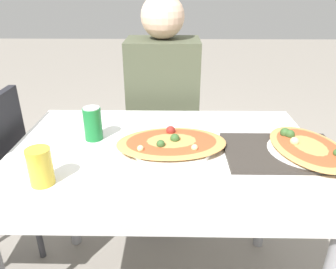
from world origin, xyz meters
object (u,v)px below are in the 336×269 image
(soda_can, at_px, (93,124))
(pizza_second, at_px, (308,148))
(person_seated, at_px, (163,98))
(drink_glass, at_px, (40,167))
(chair_far_seated, at_px, (164,126))
(pizza_main, at_px, (171,144))
(dining_table, at_px, (165,171))

(soda_can, distance_m, pizza_second, 0.77)
(person_seated, relative_size, pizza_second, 3.18)
(drink_glass, bearing_deg, pizza_second, 13.08)
(chair_far_seated, distance_m, drink_glass, 1.02)
(pizza_main, bearing_deg, person_seated, 94.60)
(chair_far_seated, bearing_deg, person_seated, 90.00)
(pizza_second, bearing_deg, person_seated, 130.01)
(dining_table, xyz_separation_m, pizza_second, (0.49, -0.01, 0.10))
(dining_table, distance_m, chair_far_seated, 0.73)
(person_seated, bearing_deg, chair_far_seated, -90.00)
(chair_far_seated, xyz_separation_m, person_seated, (-0.00, -0.11, 0.21))
(pizza_main, relative_size, soda_can, 3.27)
(person_seated, xyz_separation_m, pizza_main, (0.05, -0.59, 0.03))
(chair_far_seated, distance_m, soda_can, 0.73)
(dining_table, distance_m, drink_glass, 0.43)
(chair_far_seated, distance_m, pizza_second, 0.92)
(soda_can, relative_size, drink_glass, 1.11)
(soda_can, xyz_separation_m, drink_glass, (-0.08, -0.30, -0.01))
(pizza_main, xyz_separation_m, drink_glass, (-0.37, -0.22, 0.04))
(pizza_main, bearing_deg, chair_far_seated, 93.85)
(dining_table, bearing_deg, pizza_main, 26.23)
(pizza_main, distance_m, pizza_second, 0.47)
(chair_far_seated, xyz_separation_m, drink_glass, (-0.33, -0.92, 0.28))
(drink_glass, xyz_separation_m, pizza_second, (0.84, 0.20, -0.04))
(soda_can, height_order, pizza_second, soda_can)
(chair_far_seated, height_order, soda_can, chair_far_seated)
(chair_far_seated, height_order, pizza_second, chair_far_seated)
(dining_table, xyz_separation_m, drink_glass, (-0.35, -0.21, 0.14))
(person_seated, distance_m, pizza_second, 0.80)
(drink_glass, height_order, pizza_second, drink_glass)
(dining_table, bearing_deg, soda_can, 161.73)
(chair_far_seated, height_order, pizza_main, chair_far_seated)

